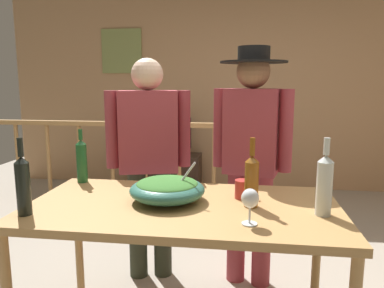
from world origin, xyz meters
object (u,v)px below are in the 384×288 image
Objects in this scene: flat_screen_tv at (165,133)px; person_standing_left at (149,152)px; stair_railing at (149,155)px; wine_bottle_clear at (324,184)px; person_standing_right at (251,148)px; wine_glass at (250,200)px; wine_bottle_dark at (23,184)px; tv_console at (166,172)px; wine_bottle_green at (82,160)px; mug_red at (243,189)px; serving_table at (183,217)px; wine_bottle_amber at (252,180)px; salad_bowl at (167,189)px; framed_picture at (122,51)px.

flat_screen_tv is 0.42× the size of person_standing_left.
stair_railing is 2.57m from wine_bottle_clear.
person_standing_left is 0.96× the size of person_standing_right.
wine_bottle_dark reaches higher than wine_glass.
tv_console is at bearing 115.01° from wine_bottle_clear.
wine_bottle_clear is 1.11× the size of wine_bottle_green.
wine_bottle_green is 1.02m from mug_red.
tv_console is 0.57× the size of serving_table.
tv_console is 3.32m from wine_bottle_clear.
tv_console is 2.57× the size of wine_bottle_amber.
wine_bottle_dark is (-0.02, -0.59, 0.01)m from wine_bottle_green.
flat_screen_tv reaches higher than mug_red.
salad_bowl is 0.24× the size of person_standing_right.
wine_bottle_clear is 0.34m from wine_bottle_amber.
person_standing_left reaches higher than wine_glass.
mug_red is 0.88m from person_standing_left.
flat_screen_tv is 1.81× the size of wine_bottle_clear.
wine_bottle_clear is at bearing 129.68° from person_standing_left.
person_standing_right is at bearing 56.34° from salad_bowl.
wine_glass is (0.34, -0.23, 0.18)m from serving_table.
framed_picture is at bearing 116.36° from wine_glass.
framed_picture is 3.90m from wine_glass.
wine_glass is at bearing -85.02° from mug_red.
tv_console is (0.02, 0.81, -0.39)m from stair_railing.
wine_bottle_clear is at bearing -57.88° from framed_picture.
mug_red is (1.02, 0.39, -0.10)m from wine_bottle_dark.
wine_glass is at bearing 1.18° from wine_bottle_dark.
salad_bowl is at bearing 24.89° from wine_bottle_dark.
wine_bottle_dark is at bearing -178.82° from wine_glass.
salad_bowl is 2.43× the size of wine_glass.
framed_picture reaches higher than wine_bottle_amber.
stair_railing is 2.20m from serving_table.
person_standing_right reaches higher than salad_bowl.
stair_railing is at bearing -91.79° from flat_screen_tv.
tv_console is 2.30m from person_standing_left.
wine_bottle_amber reaches higher than wine_glass.
flat_screen_tv is 2.52m from wine_bottle_green.
tv_console is 1.35× the size of flat_screen_tv.
wine_bottle_dark is 0.22× the size of person_standing_right.
framed_picture reaches higher than tv_console.
wine_glass is 0.49× the size of wine_bottle_green.
framed_picture is 1.76× the size of wine_bottle_green.
person_standing_right is at bearing 19.63° from wine_bottle_green.
wine_bottle_amber is 1.09m from wine_bottle_dark.
stair_railing is 4.66× the size of flat_screen_tv.
person_standing_left is at bearing -75.35° from stair_railing.
wine_bottle_amber is 0.95× the size of wine_bottle_dark.
framed_picture reaches higher than serving_table.
flat_screen_tv is 2.88m from mug_red.
person_standing_left reaches higher than wine_bottle_amber.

